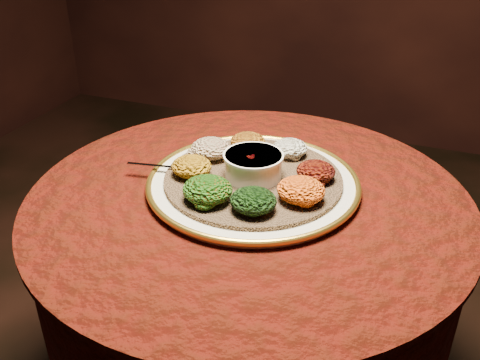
% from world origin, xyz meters
% --- Properties ---
extents(table, '(0.96, 0.96, 0.73)m').
position_xyz_m(table, '(0.00, 0.00, 0.55)').
color(table, black).
rests_on(table, ground).
extents(platter, '(0.47, 0.47, 0.02)m').
position_xyz_m(platter, '(-0.00, 0.03, 0.75)').
color(platter, beige).
rests_on(platter, table).
extents(injera, '(0.46, 0.46, 0.01)m').
position_xyz_m(injera, '(-0.00, 0.03, 0.76)').
color(injera, '#8A6545').
rests_on(injera, platter).
extents(stew_bowl, '(0.13, 0.13, 0.05)m').
position_xyz_m(stew_bowl, '(-0.00, 0.03, 0.79)').
color(stew_bowl, white).
rests_on(stew_bowl, injera).
extents(spoon, '(0.14, 0.04, 0.01)m').
position_xyz_m(spoon, '(-0.17, 0.00, 0.77)').
color(spoon, silver).
rests_on(spoon, injera).
extents(portion_ayib, '(0.08, 0.08, 0.04)m').
position_xyz_m(portion_ayib, '(0.04, 0.16, 0.78)').
color(portion_ayib, white).
rests_on(portion_ayib, injera).
extents(portion_kitfo, '(0.08, 0.08, 0.04)m').
position_xyz_m(portion_kitfo, '(0.13, 0.07, 0.78)').
color(portion_kitfo, black).
rests_on(portion_kitfo, injera).
extents(portion_tikil, '(0.10, 0.09, 0.05)m').
position_xyz_m(portion_tikil, '(0.12, -0.02, 0.79)').
color(portion_tikil, '#AD600E').
rests_on(portion_tikil, injera).
extents(portion_gomen, '(0.09, 0.09, 0.04)m').
position_xyz_m(portion_gomen, '(0.05, -0.09, 0.78)').
color(portion_gomen, black).
rests_on(portion_gomen, injera).
extents(portion_mixveg, '(0.10, 0.10, 0.05)m').
position_xyz_m(portion_mixveg, '(-0.05, -0.09, 0.79)').
color(portion_mixveg, '#9B2A0A').
rests_on(portion_mixveg, injera).
extents(portion_kik, '(0.09, 0.08, 0.04)m').
position_xyz_m(portion_kik, '(-0.13, -0.01, 0.78)').
color(portion_kik, '#B0780F').
rests_on(portion_kik, injera).
extents(portion_timatim, '(0.09, 0.09, 0.04)m').
position_xyz_m(portion_timatim, '(-0.12, 0.09, 0.78)').
color(portion_timatim, maroon).
rests_on(portion_timatim, injera).
extents(portion_shiro, '(0.08, 0.08, 0.04)m').
position_xyz_m(portion_shiro, '(-0.06, 0.15, 0.78)').
color(portion_shiro, '#935911').
rests_on(portion_shiro, injera).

